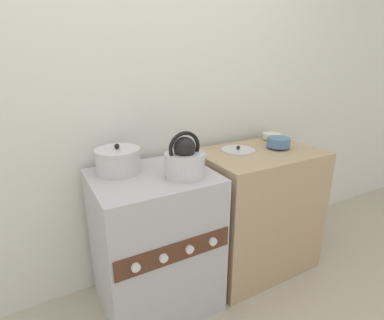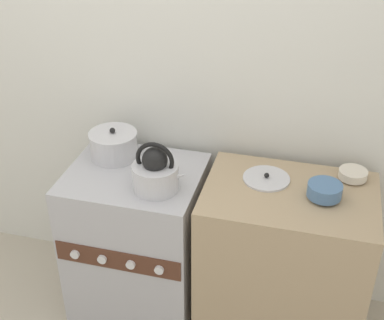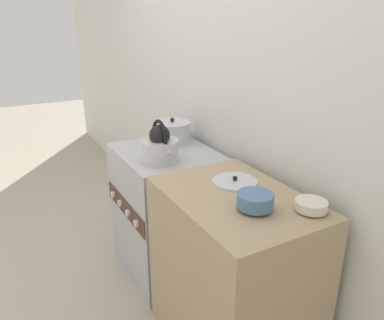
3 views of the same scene
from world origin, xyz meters
The scene contains 8 objects.
wall_back centered at (0.00, 0.62, 1.25)m, with size 7.00×0.06×2.50m.
stove centered at (0.00, 0.27, 0.42)m, with size 0.65×0.57×0.84m.
counter centered at (0.75, 0.27, 0.43)m, with size 0.78×0.54×0.86m.
kettle centered at (0.15, 0.18, 0.93)m, with size 0.26×0.21×0.24m.
cooking_pot centered at (-0.15, 0.40, 0.91)m, with size 0.24×0.24×0.16m.
enamel_bowl centered at (0.89, 0.26, 0.90)m, with size 0.15×0.15×0.07m.
small_ceramic_bowl centered at (1.02, 0.45, 0.88)m, with size 0.13×0.13×0.05m.
loose_pot_lid centered at (0.63, 0.35, 0.86)m, with size 0.22×0.22×0.03m.
Camera 2 is at (0.82, -1.75, 2.23)m, focal length 50.00 mm.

